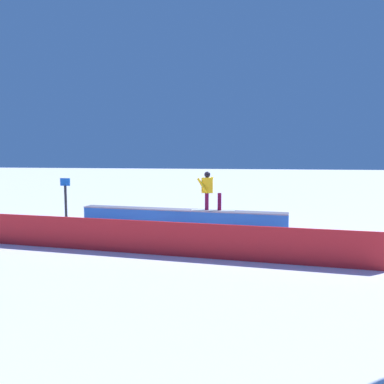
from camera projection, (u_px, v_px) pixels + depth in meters
The scene contains 5 objects.
ground_plane at pixel (181, 227), 14.10m from camera, with size 120.00×120.00×0.00m, color white.
grind_box at pixel (181, 219), 14.07m from camera, with size 7.81×1.21×0.67m.
snowboarder at pixel (209, 189), 13.67m from camera, with size 1.59×0.46×1.41m.
safety_fence at pixel (151, 238), 10.19m from camera, with size 11.78×0.06×0.91m, color red.
trail_marker at pixel (66, 199), 14.92m from camera, with size 0.40×0.10×1.78m.
Camera 1 is at (-2.86, 13.62, 2.67)m, focal length 35.38 mm.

